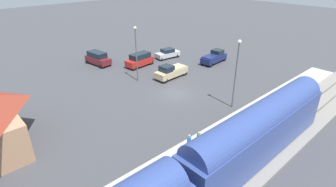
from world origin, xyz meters
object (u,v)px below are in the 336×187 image
object	(u,v)px
light_pole_lot_center	(136,48)
pickup_tan	(171,71)
light_pole_near_platform	(237,67)
pickup_navy	(214,57)
suv_maroon	(98,58)
pedestrian_on_platform	(199,139)
sedan_silver	(168,53)
pedestrian_waiting_far	(189,141)
suv_red	(140,60)
passenger_train	(183,184)

from	to	relation	value
light_pole_lot_center	pickup_tan	bearing A→B (deg)	-118.84
light_pole_near_platform	pickup_navy	bearing A→B (deg)	-43.58
light_pole_lot_center	suv_maroon	bearing A→B (deg)	4.00
pedestrian_on_platform	light_pole_near_platform	size ratio (longest dim) A/B	0.21
sedan_silver	pedestrian_waiting_far	bearing A→B (deg)	141.62
suv_maroon	pickup_tan	xyz separation A→B (m)	(-12.74, -5.13, -0.12)
suv_maroon	suv_red	distance (m)	7.28
passenger_train	pickup_tan	bearing A→B (deg)	-41.27
sedan_silver	suv_maroon	bearing A→B (deg)	64.15
pedestrian_on_platform	suv_red	xyz separation A→B (m)	(21.74, -9.75, -0.13)
sedan_silver	light_pole_near_platform	bearing A→B (deg)	160.11
pickup_tan	light_pole_lot_center	distance (m)	6.41
pedestrian_waiting_far	light_pole_lot_center	xyz separation A→B (m)	(16.61, -6.62, 3.70)
suv_red	suv_maroon	bearing A→B (deg)	41.18
pedestrian_waiting_far	sedan_silver	world-z (taller)	pedestrian_waiting_far
pedestrian_on_platform	pickup_navy	world-z (taller)	pickup_navy
passenger_train	pedestrian_waiting_far	bearing A→B (deg)	-50.38
passenger_train	suv_maroon	size ratio (longest dim) A/B	7.15
pedestrian_on_platform	light_pole_lot_center	world-z (taller)	light_pole_lot_center
suv_red	sedan_silver	size ratio (longest dim) A/B	1.09
light_pole_near_platform	light_pole_lot_center	world-z (taller)	light_pole_near_platform
passenger_train	sedan_silver	world-z (taller)	passenger_train
pickup_navy	suv_red	bearing A→B (deg)	55.27
pedestrian_waiting_far	light_pole_lot_center	size ratio (longest dim) A/B	0.22
pedestrian_on_platform	suv_red	bearing A→B (deg)	-24.15
passenger_train	suv_red	distance (m)	30.28
passenger_train	suv_red	world-z (taller)	passenger_train
suv_maroon	sedan_silver	world-z (taller)	suv_maroon
suv_red	sedan_silver	world-z (taller)	suv_red
pedestrian_on_platform	suv_maroon	bearing A→B (deg)	-10.31
pickup_navy	light_pole_lot_center	xyz separation A→B (m)	(2.48, 14.62, 3.96)
pedestrian_on_platform	pedestrian_waiting_far	xyz separation A→B (m)	(0.29, 0.94, 0.00)
passenger_train	pedestrian_waiting_far	xyz separation A→B (m)	(4.29, -5.18, -1.58)
passenger_train	pedestrian_on_platform	xyz separation A→B (m)	(4.00, -6.13, -1.58)
sedan_silver	light_pole_near_platform	size ratio (longest dim) A/B	0.57
pedestrian_on_platform	suv_maroon	size ratio (longest dim) A/B	0.33
pedestrian_on_platform	pickup_tan	world-z (taller)	pickup_tan
light_pole_near_platform	passenger_train	bearing A→B (deg)	113.89
pickup_navy	suv_red	world-z (taller)	suv_red
passenger_train	light_pole_lot_center	xyz separation A→B (m)	(20.90, -11.80, 2.13)
pickup_tan	pickup_navy	bearing A→B (deg)	-90.26
pedestrian_on_platform	light_pole_lot_center	xyz separation A→B (m)	(16.91, -5.67, 3.70)
pedestrian_waiting_far	light_pole_near_platform	distance (m)	11.15
pedestrian_on_platform	passenger_train	bearing A→B (deg)	123.13
pedestrian_waiting_far	light_pole_near_platform	xyz separation A→B (m)	(2.51, -10.17, 3.83)
pickup_navy	sedan_silver	world-z (taller)	pickup_navy
passenger_train	suv_maroon	world-z (taller)	passenger_train
light_pole_near_platform	light_pole_lot_center	bearing A→B (deg)	14.13
sedan_silver	light_pole_near_platform	world-z (taller)	light_pole_near_platform
pedestrian_on_platform	pickup_navy	distance (m)	24.90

